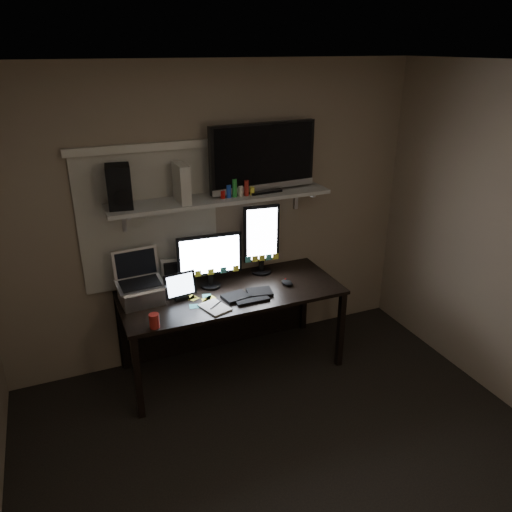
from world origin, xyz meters
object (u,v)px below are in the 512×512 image
cup (154,321)px  mouse (287,282)px  desk (227,304)px  game_console (182,183)px  monitor_landscape (210,261)px  keyboard (248,295)px  tv (263,158)px  laptop (140,280)px  speaker (119,186)px  monitor_portrait (261,239)px  tablet (180,286)px

cup → mouse: bearing=12.1°
desk → game_console: bearing=170.4°
monitor_landscape → keyboard: 0.42m
mouse → desk: bearing=142.8°
tv → cup: bearing=-158.3°
laptop → game_console: bearing=8.8°
desk → game_console: (-0.32, 0.05, 1.07)m
monitor_landscape → keyboard: bearing=-47.8°
speaker → monitor_portrait: bearing=8.3°
laptop → mouse: bearing=-11.4°
monitor_landscape → game_console: size_ratio=1.83×
tablet → laptop: size_ratio=0.65×
desk → monitor_portrait: monitor_portrait is taller
tablet → desk: bearing=4.9°
monitor_portrait → tablet: size_ratio=2.43×
tablet → mouse: bearing=-13.9°
desk → mouse: size_ratio=15.72×
keyboard → tv: size_ratio=0.45×
laptop → cup: laptop is taller
tv → speaker: tv is taller
monitor_landscape → tablet: 0.33m
monitor_landscape → monitor_portrait: (0.50, 0.09, 0.08)m
tablet → tv: size_ratio=0.28×
desk → cup: size_ratio=17.00×
tablet → tv: (0.78, 0.17, 0.91)m
cup → monitor_landscape: bearing=39.4°
speaker → mouse: bearing=-5.9°
monitor_portrait → mouse: size_ratio=5.48×
mouse → tablet: (-0.89, 0.10, 0.09)m
speaker → tv: bearing=6.2°
mouse → game_console: (-0.79, 0.25, 0.87)m
keyboard → game_console: bearing=143.1°
tv → game_console: 0.69m
desk → mouse: mouse is taller
keyboard → tablet: (-0.51, 0.16, 0.10)m
mouse → game_console: bearing=147.6°
keyboard → monitor_landscape: bearing=128.1°
keyboard → laptop: (-0.81, 0.22, 0.19)m
speaker → keyboard: bearing=-14.7°
desk → cup: (-0.70, -0.44, 0.23)m
mouse → laptop: laptop is taller
monitor_portrait → game_console: bearing=-168.2°
laptop → speaker: 0.72m
monitor_landscape → tablet: monitor_landscape is taller
monitor_portrait → tv: tv is taller
monitor_portrait → tablet: bearing=-158.8°
mouse → keyboard: bearing=173.9°
laptop → keyboard: bearing=-18.9°
monitor_landscape → cup: size_ratio=5.04×
tablet → game_console: game_console is taller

